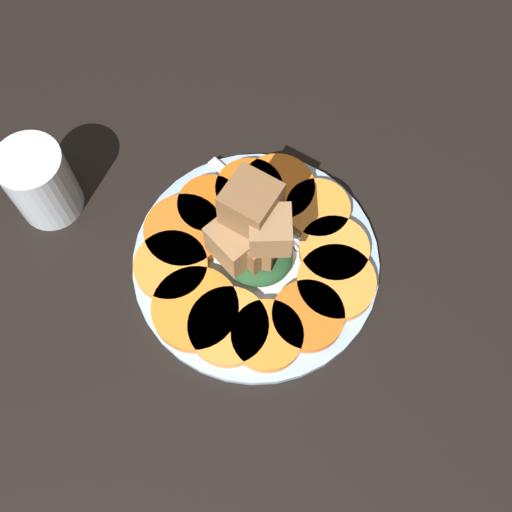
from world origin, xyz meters
TOP-DOWN VIEW (x-y plane):
  - table_slab at (0.00, 0.00)cm, footprint 120.00×120.00cm
  - plate at (0.00, 0.00)cm, footprint 26.20×26.20cm
  - carrot_slice_0 at (-8.70, -0.85)cm, footprint 8.19×8.19cm
  - carrot_slice_1 at (-7.11, -4.20)cm, footprint 7.43×7.43cm
  - carrot_slice_2 at (-3.73, -7.87)cm, footprint 7.01×7.01cm
  - carrot_slice_3 at (1.27, -8.36)cm, footprint 8.22×8.22cm
  - carrot_slice_4 at (4.02, -6.93)cm, footprint 7.42×7.42cm
  - carrot_slice_5 at (7.13, -3.43)cm, footprint 6.93×6.93cm
  - carrot_slice_6 at (8.24, 0.55)cm, footprint 8.46×8.46cm
  - carrot_slice_7 at (7.61, 4.66)cm, footprint 7.72×7.72cm
  - carrot_slice_8 at (3.20, 7.75)cm, footprint 8.90×8.90cm
  - carrot_slice_9 at (-0.64, 8.01)cm, footprint 8.17×8.17cm
  - carrot_slice_10 at (-4.56, 7.25)cm, footprint 7.28×7.28cm
  - carrot_slice_11 at (-7.46, 3.64)cm, footprint 7.38×7.38cm
  - center_pile at (0.44, -0.15)cm, footprint 8.87×7.69cm
  - fork at (1.16, -5.65)cm, footprint 16.67×7.62cm
  - water_glass at (23.68, 2.83)cm, footprint 6.97×6.97cm

SIDE VIEW (x-z plane):
  - table_slab at x=0.00cm, z-range 0.00..2.00cm
  - plate at x=0.00cm, z-range 1.99..3.04cm
  - fork at x=1.16cm, z-range 3.10..3.50cm
  - carrot_slice_0 at x=-8.70cm, z-range 3.10..4.50cm
  - carrot_slice_1 at x=-7.11cm, z-range 3.10..4.50cm
  - carrot_slice_2 at x=-3.73cm, z-range 3.10..4.50cm
  - carrot_slice_3 at x=1.27cm, z-range 3.10..4.50cm
  - carrot_slice_4 at x=4.02cm, z-range 3.10..4.50cm
  - carrot_slice_5 at x=7.13cm, z-range 3.10..4.50cm
  - carrot_slice_6 at x=8.24cm, z-range 3.10..4.50cm
  - carrot_slice_7 at x=7.61cm, z-range 3.10..4.50cm
  - carrot_slice_8 at x=3.20cm, z-range 3.10..4.50cm
  - carrot_slice_9 at x=-0.64cm, z-range 3.10..4.50cm
  - carrot_slice_10 at x=-4.56cm, z-range 3.10..4.50cm
  - carrot_slice_11 at x=-7.46cm, z-range 3.10..4.50cm
  - water_glass at x=23.68cm, z-range 2.00..11.22cm
  - center_pile at x=0.44cm, z-range 2.31..14.36cm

